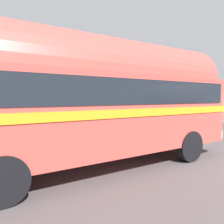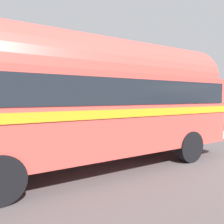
{
  "view_description": "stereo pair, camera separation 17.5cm",
  "coord_description": "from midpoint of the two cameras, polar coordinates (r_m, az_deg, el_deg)",
  "views": [
    {
      "loc": [
        -1.34,
        -7.68,
        2.0
      ],
      "look_at": [
        -5.77,
        -1.95,
        1.52
      ],
      "focal_mm": 33.99,
      "sensor_mm": 36.0,
      "label": 1
    },
    {
      "loc": [
        -1.2,
        -7.57,
        2.0
      ],
      "look_at": [
        -5.77,
        -1.95,
        1.52
      ],
      "focal_mm": 33.99,
      "sensor_mm": 36.0,
      "label": 2
    }
  ],
  "objects": [
    {
      "name": "vintage_coach",
      "position": [
        6.09,
        -2.95,
        4.28
      ],
      "size": [
        5.22,
        8.88,
        3.7
      ],
      "rotation": [
        0.0,
        0.0,
        -0.35
      ],
      "color": "black",
      "rests_on": "ground"
    }
  ]
}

